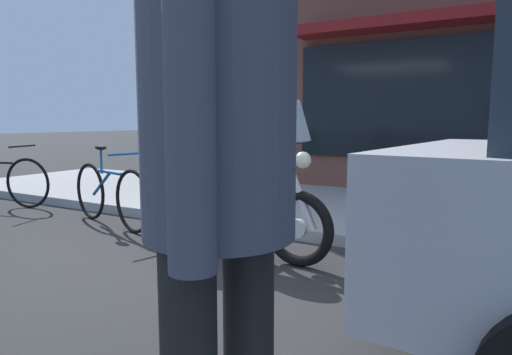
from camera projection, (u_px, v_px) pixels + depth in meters
The scene contains 5 objects.
ground_plane at pixel (156, 261), 3.98m from camera, with size 80.00×80.00×0.00m, color #2A2A2A.
touring_motorcycle at pixel (213, 188), 4.22m from camera, with size 2.15×0.62×1.40m.
parked_bicycle at pixel (110, 193), 5.29m from camera, with size 1.68×0.59×0.94m.
pedestrian_walking at pixel (219, 159), 1.11m from camera, with size 0.49×0.53×1.79m.
sandwich_board_sign at pixel (199, 167), 6.53m from camera, with size 0.55×0.41×0.89m.
Camera 1 is at (2.69, -2.91, 1.23)m, focal length 31.75 mm.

